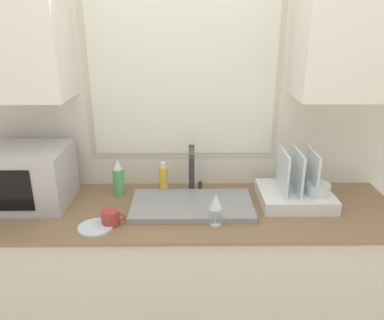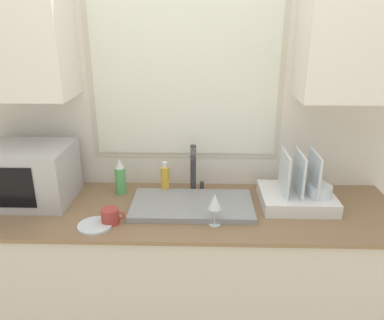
{
  "view_description": "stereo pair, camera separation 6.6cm",
  "coord_description": "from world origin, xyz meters",
  "px_view_note": "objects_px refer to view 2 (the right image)",
  "views": [
    {
      "loc": [
        0.03,
        -1.43,
        1.82
      ],
      "look_at": [
        0.04,
        0.28,
        1.17
      ],
      "focal_mm": 35.0,
      "sensor_mm": 36.0,
      "label": 1
    },
    {
      "loc": [
        0.09,
        -1.43,
        1.82
      ],
      "look_at": [
        0.04,
        0.28,
        1.17
      ],
      "focal_mm": 35.0,
      "sensor_mm": 36.0,
      "label": 2
    }
  ],
  "objects_px": {
    "dish_rack": "(299,194)",
    "mug_near_sink": "(110,216)",
    "soap_bottle": "(165,179)",
    "wine_glass": "(215,203)",
    "spray_bottle": "(120,177)",
    "faucet": "(194,166)",
    "microwave": "(26,174)"
  },
  "relations": [
    {
      "from": "spray_bottle",
      "to": "mug_near_sink",
      "type": "xyz_separation_m",
      "value": [
        0.02,
        -0.33,
        -0.06
      ]
    },
    {
      "from": "microwave",
      "to": "soap_bottle",
      "type": "distance_m",
      "value": 0.74
    },
    {
      "from": "spray_bottle",
      "to": "mug_near_sink",
      "type": "height_order",
      "value": "spray_bottle"
    },
    {
      "from": "microwave",
      "to": "soap_bottle",
      "type": "height_order",
      "value": "microwave"
    },
    {
      "from": "dish_rack",
      "to": "mug_near_sink",
      "type": "relative_size",
      "value": 3.27
    },
    {
      "from": "spray_bottle",
      "to": "mug_near_sink",
      "type": "distance_m",
      "value": 0.34
    },
    {
      "from": "dish_rack",
      "to": "soap_bottle",
      "type": "bearing_deg",
      "value": 170.14
    },
    {
      "from": "dish_rack",
      "to": "soap_bottle",
      "type": "relative_size",
      "value": 2.04
    },
    {
      "from": "mug_near_sink",
      "to": "wine_glass",
      "type": "height_order",
      "value": "wine_glass"
    },
    {
      "from": "microwave",
      "to": "spray_bottle",
      "type": "bearing_deg",
      "value": 10.69
    },
    {
      "from": "soap_bottle",
      "to": "wine_glass",
      "type": "height_order",
      "value": "soap_bottle"
    },
    {
      "from": "dish_rack",
      "to": "spray_bottle",
      "type": "height_order",
      "value": "dish_rack"
    },
    {
      "from": "faucet",
      "to": "microwave",
      "type": "distance_m",
      "value": 0.9
    },
    {
      "from": "faucet",
      "to": "soap_bottle",
      "type": "relative_size",
      "value": 1.5
    },
    {
      "from": "soap_bottle",
      "to": "wine_glass",
      "type": "xyz_separation_m",
      "value": [
        0.27,
        -0.35,
        0.03
      ]
    },
    {
      "from": "dish_rack",
      "to": "wine_glass",
      "type": "distance_m",
      "value": 0.5
    },
    {
      "from": "dish_rack",
      "to": "mug_near_sink",
      "type": "height_order",
      "value": "dish_rack"
    },
    {
      "from": "wine_glass",
      "to": "dish_rack",
      "type": "bearing_deg",
      "value": 26.19
    },
    {
      "from": "mug_near_sink",
      "to": "wine_glass",
      "type": "distance_m",
      "value": 0.51
    },
    {
      "from": "faucet",
      "to": "soap_bottle",
      "type": "xyz_separation_m",
      "value": [
        -0.16,
        -0.0,
        -0.08
      ]
    },
    {
      "from": "faucet",
      "to": "spray_bottle",
      "type": "height_order",
      "value": "faucet"
    },
    {
      "from": "soap_bottle",
      "to": "mug_near_sink",
      "type": "bearing_deg",
      "value": -123.82
    },
    {
      "from": "microwave",
      "to": "mug_near_sink",
      "type": "bearing_deg",
      "value": -25.79
    },
    {
      "from": "soap_bottle",
      "to": "dish_rack",
      "type": "bearing_deg",
      "value": -9.86
    },
    {
      "from": "microwave",
      "to": "dish_rack",
      "type": "distance_m",
      "value": 1.46
    },
    {
      "from": "dish_rack",
      "to": "wine_glass",
      "type": "height_order",
      "value": "dish_rack"
    },
    {
      "from": "spray_bottle",
      "to": "wine_glass",
      "type": "height_order",
      "value": "spray_bottle"
    },
    {
      "from": "mug_near_sink",
      "to": "spray_bottle",
      "type": "bearing_deg",
      "value": 92.94
    },
    {
      "from": "microwave",
      "to": "mug_near_sink",
      "type": "relative_size",
      "value": 4.13
    },
    {
      "from": "spray_bottle",
      "to": "mug_near_sink",
      "type": "bearing_deg",
      "value": -87.06
    },
    {
      "from": "microwave",
      "to": "mug_near_sink",
      "type": "xyz_separation_m",
      "value": [
        0.5,
        -0.24,
        -0.11
      ]
    },
    {
      "from": "faucet",
      "to": "dish_rack",
      "type": "bearing_deg",
      "value": -12.74
    }
  ]
}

